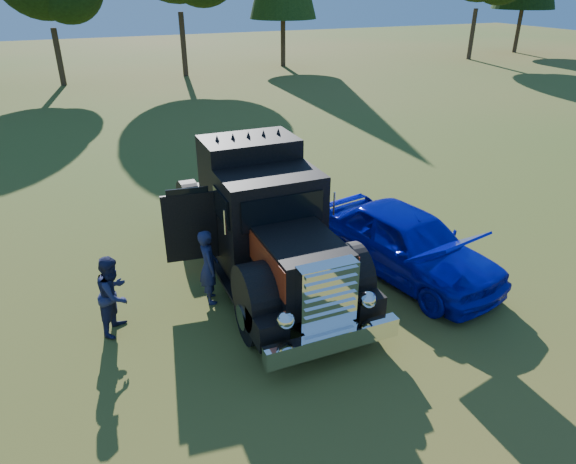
# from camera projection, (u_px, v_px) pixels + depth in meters

# --- Properties ---
(ground) EXTENTS (120.00, 120.00, 0.00)m
(ground) POSITION_uv_depth(u_px,v_px,m) (329.00, 333.00, 9.83)
(ground) COLOR #34601C
(ground) RESTS_ON ground
(diamond_t_truck) EXTENTS (3.38, 7.16, 3.00)m
(diamond_t_truck) POSITION_uv_depth(u_px,v_px,m) (264.00, 225.00, 11.16)
(diamond_t_truck) COLOR black
(diamond_t_truck) RESTS_ON ground
(hotrod_coupe) EXTENTS (2.77, 4.88, 1.89)m
(hotrod_coupe) POSITION_uv_depth(u_px,v_px,m) (408.00, 243.00, 11.49)
(hotrod_coupe) COLOR #0831B0
(hotrod_coupe) RESTS_ON ground
(spectator_near) EXTENTS (0.43, 0.62, 1.62)m
(spectator_near) POSITION_uv_depth(u_px,v_px,m) (209.00, 266.00, 10.49)
(spectator_near) COLOR #22274F
(spectator_near) RESTS_ON ground
(spectator_far) EXTENTS (0.91, 0.97, 1.58)m
(spectator_far) POSITION_uv_depth(u_px,v_px,m) (114.00, 294.00, 9.60)
(spectator_far) COLOR #1F2649
(spectator_far) RESTS_ON ground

